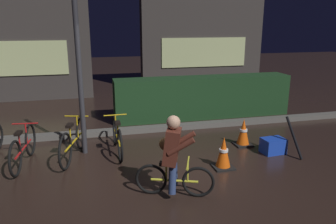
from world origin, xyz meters
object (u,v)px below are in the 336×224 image
Objects in this scene: street_post at (80,80)px; parked_bike_center_left at (74,141)px; traffic_cone_far at (243,133)px; blue_crate at (273,146)px; closed_umbrella at (294,138)px; cyclist at (173,156)px; parked_bike_center_right at (117,137)px; traffic_cone_near at (223,153)px; parked_bike_left_mid at (23,148)px.

street_post is 1.15m from parked_bike_center_left.
traffic_cone_far is 1.30× the size of blue_crate.
closed_umbrella reaches higher than blue_crate.
parked_bike_center_left is at bearing 58.09° from closed_umbrella.
parked_bike_center_left is 1.90× the size of closed_umbrella.
cyclist reaches higher than traffic_cone_far.
street_post reaches higher than closed_umbrella.
closed_umbrella is at bearing 38.93° from cyclist.
parked_bike_center_right is 3.54× the size of blue_crate.
parked_bike_center_left is (-0.19, -0.21, -1.11)m from street_post.
traffic_cone_near is 1.31× the size of blue_crate.
parked_bike_center_left reaches higher than parked_bike_left_mid.
blue_crate is at bearing -84.96° from parked_bike_center_left.
traffic_cone_far is 2.59m from cyclist.
parked_bike_left_mid is 3.60m from traffic_cone_near.
blue_crate is at bearing 28.71° from closed_umbrella.
traffic_cone_near is at bearing 76.64° from closed_umbrella.
parked_bike_center_left is 2.80× the size of traffic_cone_near.
traffic_cone_near is (2.40, -1.30, -1.18)m from street_post.
closed_umbrella is (4.09, -0.94, 0.03)m from parked_bike_center_left.
traffic_cone_far is (3.44, -0.14, -0.07)m from parked_bike_center_left.
cyclist is (1.47, -1.79, 0.28)m from parked_bike_center_left.
parked_bike_center_right reaches higher than traffic_cone_near.
street_post is 1.81× the size of parked_bike_center_left.
blue_crate is (4.70, -0.58, -0.18)m from parked_bike_left_mid.
street_post reaches higher than parked_bike_center_left.
traffic_cone_near is 1.36m from cyclist.
parked_bike_center_right reaches higher than traffic_cone_far.
street_post is at bearing -67.06° from parked_bike_left_mid.
street_post is at bearing 77.31° from parked_bike_center_right.
cyclist reaches higher than traffic_cone_near.
traffic_cone_near is at bearing -97.57° from parked_bike_center_left.
parked_bike_center_right is at bearing 53.69° from closed_umbrella.
closed_umbrella is at bearing -50.54° from traffic_cone_far.
parked_bike_left_mid is 1.82× the size of closed_umbrella.
parked_bike_center_left is at bearing 169.82° from blue_crate.
traffic_cone_far is at bearing 20.42° from closed_umbrella.
traffic_cone_far is at bearing -6.19° from street_post.
cyclist is at bearing -57.33° from street_post.
parked_bike_center_left reaches higher than traffic_cone_near.
traffic_cone_far is 0.67× the size of closed_umbrella.
cyclist is at bearing -161.76° from parked_bike_center_right.
traffic_cone_near is at bearing -28.47° from street_post.
traffic_cone_near reaches higher than blue_crate.
blue_crate is at bearing 46.08° from cyclist.
traffic_cone_far is (3.25, -0.35, -1.18)m from street_post.
parked_bike_left_mid is at bearing 172.91° from blue_crate.
parked_bike_center_left is at bearing 157.22° from traffic_cone_near.
parked_bike_center_right is 2.11m from traffic_cone_near.
cyclist is at bearing -147.59° from traffic_cone_near.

